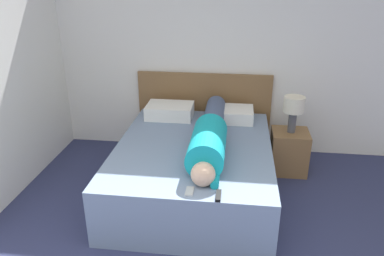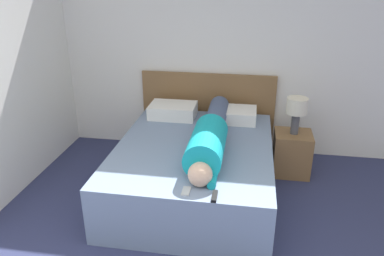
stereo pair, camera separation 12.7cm
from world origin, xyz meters
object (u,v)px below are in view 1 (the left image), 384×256
bed (194,169)px  pillow_near_headboard (170,111)px  table_lamp (294,107)px  tv_remote (218,196)px  nightstand (289,151)px  person_lying (210,136)px  pillow_second (231,114)px  cell_phone (190,191)px

bed → pillow_near_headboard: bearing=117.0°
bed → table_lamp: size_ratio=4.75×
pillow_near_headboard → tv_remote: bearing=-67.6°
bed → nightstand: bearing=29.4°
nightstand → table_lamp: table_lamp is taller
nightstand → person_lying: person_lying is taller
table_lamp → pillow_second: 0.73m
cell_phone → pillow_near_headboard: bearing=105.6°
pillow_near_headboard → table_lamp: bearing=-6.4°
tv_remote → cell_phone: size_ratio=1.15×
table_lamp → person_lying: (-0.87, -0.66, -0.10)m
person_lying → nightstand: bearing=37.1°
nightstand → pillow_second: bearing=167.1°
pillow_second → nightstand: bearing=-12.9°
nightstand → pillow_second: (-0.69, 0.16, 0.37)m
bed → person_lying: (0.17, -0.07, 0.42)m
pillow_second → person_lying: bearing=-102.7°
nightstand → table_lamp: 0.54m
pillow_second → tv_remote: pillow_second is taller
nightstand → table_lamp: bearing=76.0°
pillow_near_headboard → tv_remote: pillow_near_headboard is taller
cell_phone → nightstand: bearing=56.3°
pillow_second → tv_remote: (-0.05, -1.65, -0.06)m
bed → pillow_second: 0.89m
nightstand → cell_phone: 1.77m
bed → nightstand: 1.19m
table_lamp → cell_phone: (-0.97, -1.45, -0.24)m
tv_remote → cell_phone: (-0.23, 0.04, -0.01)m
bed → table_lamp: 1.30m
pillow_near_headboard → pillow_second: 0.73m
tv_remote → person_lying: bearing=99.3°
person_lying → pillow_second: person_lying is taller
table_lamp → nightstand: bearing=-104.0°
bed → table_lamp: bearing=29.4°
person_lying → pillow_second: (0.18, 0.82, -0.07)m
table_lamp → pillow_second: table_lamp is taller
nightstand → person_lying: bearing=-142.9°
person_lying → pillow_near_headboard: (-0.54, 0.82, -0.06)m
bed → tv_remote: tv_remote is taller
bed → pillow_near_headboard: size_ratio=3.61×
person_lying → cell_phone: size_ratio=13.76×
table_lamp → cell_phone: table_lamp is taller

